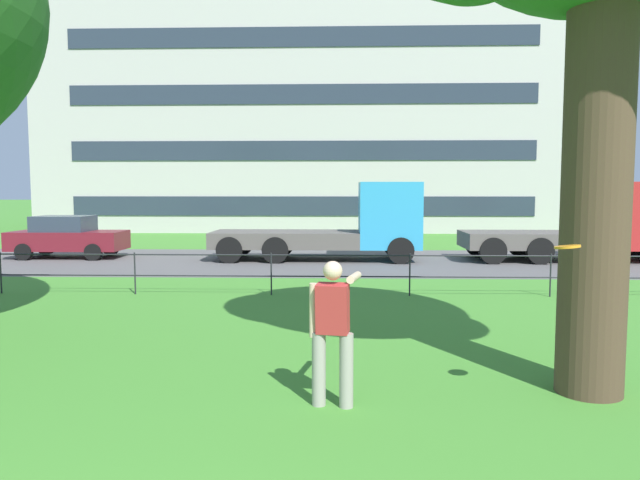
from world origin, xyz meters
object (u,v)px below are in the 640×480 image
Objects in this scene: flatbed_truck_left at (347,226)px; car_maroon_center at (67,237)px; frisbee at (567,247)px; flatbed_truck_far_left at (601,226)px; apartment_building_background at (308,109)px; person_thrower at (333,328)px.

car_maroon_center is at bearing 178.36° from flatbed_truck_left.
flatbed_truck_far_left is (6.69, 14.41, -0.65)m from frisbee.
apartment_building_background reaches higher than flatbed_truck_far_left.
frisbee is 35.33m from apartment_building_background.
flatbed_truck_far_left is (19.08, -0.28, 0.44)m from car_maroon_center.
flatbed_truck_left is at bearing 88.62° from person_thrower.
flatbed_truck_far_left is at bearing -60.55° from apartment_building_background.
frisbee is 0.05× the size of flatbed_truck_left.
frisbee is 0.01× the size of apartment_building_background.
frisbee is 15.90m from flatbed_truck_far_left.
apartment_building_background reaches higher than frisbee.
flatbed_truck_left is 0.23× the size of apartment_building_background.
flatbed_truck_left is (-2.18, 14.39, -0.65)m from frisbee.
frisbee is 0.05× the size of flatbed_truck_far_left.
apartment_building_background reaches higher than car_maroon_center.
person_thrower is 14.18m from flatbed_truck_left.
person_thrower is at bearing 175.06° from frisbee.
car_maroon_center is at bearing 179.17° from flatbed_truck_far_left.
flatbed_truck_left reaches higher than person_thrower.
car_maroon_center is 19.09m from flatbed_truck_far_left.
apartment_building_background is (-11.33, 20.06, 6.84)m from flatbed_truck_far_left.
car_maroon_center is at bearing 124.32° from person_thrower.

